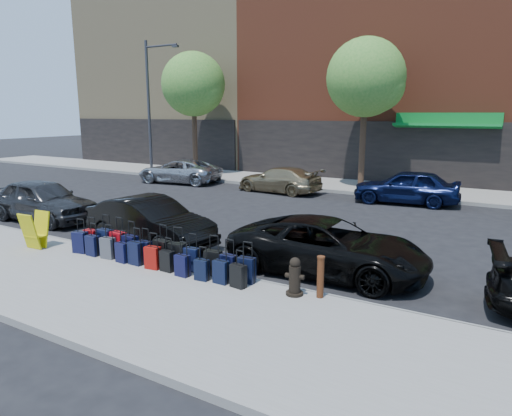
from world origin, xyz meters
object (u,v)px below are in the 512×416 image
Objects in this scene: tree_center at (368,80)px; car_near_0 at (42,200)px; bollard at (320,276)px; car_far_2 at (406,187)px; tree_left at (195,86)px; suitcase_front_5 at (162,253)px; car_near_2 at (328,247)px; car_far_1 at (279,180)px; fire_hydrant at (295,278)px; display_rack at (35,231)px; car_near_1 at (150,222)px; streetlight at (151,99)px; car_far_0 at (179,171)px.

car_near_0 is at bearing -122.62° from tree_center.
bollard is 0.20× the size of car_far_2.
car_near_0 is (2.56, -12.41, -4.65)m from tree_left.
suitcase_front_5 is 0.23× the size of car_far_2.
tree_left reaches higher than car_near_2.
tree_left is at bearing -105.19° from car_far_1.
fire_hydrant is at bearing 5.37° from suitcase_front_5.
display_rack is 3.10m from car_near_1.
display_rack reaches higher than fire_hydrant.
tree_center reaches higher than car_far_2.
streetlight reaches higher than car_near_0.
suitcase_front_5 is at bearing 172.15° from fire_hydrant.
tree_center is 13.48m from streetlight.
suitcase_front_5 is 3.64m from fire_hydrant.
car_near_1 is 0.91× the size of car_far_0.
car_far_0 is at bearing 139.03° from bollard.
car_near_1 is at bearing 28.46° from car_far_0.
tree_left is 18.91m from car_near_2.
car_far_0 reaches higher than suitcase_front_5.
car_near_0 is 0.93× the size of car_near_2.
streetlight is at bearing -177.02° from tree_center.
car_far_1 reaches higher than fire_hydrant.
fire_hydrant is 5.72m from car_near_1.
suitcase_front_5 is at bearing -21.93° from car_far_2.
streetlight is at bearing 133.32° from fire_hydrant.
car_near_1 is at bearing 92.75° from car_near_2.
car_far_2 is at bearing 80.75° from suitcase_front_5.
car_near_0 is at bearing -64.85° from streetlight.
car_far_0 reaches higher than fire_hydrant.
streetlight is 1.83× the size of car_far_2.
car_far_2 is at bearing -43.75° from tree_center.
car_far_0 is at bearing -84.02° from car_far_1.
suitcase_front_5 is at bearing -46.66° from streetlight.
car_near_2 reaches higher than bollard.
bollard reaches higher than fire_hydrant.
car_far_1 is (1.23, 12.27, -0.02)m from display_rack.
car_far_0 is (-5.05, 12.23, 0.01)m from display_rack.
tree_left is 3.11m from streetlight.
car_far_0 reaches higher than car_far_1.
car_far_1 is at bearing 121.07° from bollard.
car_far_2 reaches higher than car_far_0.
tree_left is at bearing 38.49° from car_near_1.
car_far_1 is at bearing 11.58° from car_near_1.
streetlight reaches higher than car_far_0.
tree_left reaches higher than car_far_2.
car_near_0 is 9.82m from car_far_0.
suitcase_front_5 is 0.21× the size of car_near_2.
car_far_1 is (4.55, 9.70, -0.13)m from car_near_0.
car_near_1 is at bearing 42.10° from display_rack.
car_far_0 is at bearing 9.46° from car_near_0.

